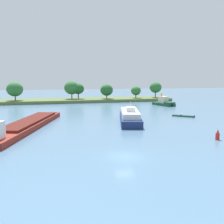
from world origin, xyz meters
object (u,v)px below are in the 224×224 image
object	(u,v)px
white_riverboat	(130,117)
channel_buoy_red	(218,135)
fishing_skiff	(183,116)
tugboat	(164,102)
cargo_barge	(26,125)

from	to	relation	value
white_riverboat	channel_buoy_red	xyz separation A→B (m)	(9.86, -19.44, -0.59)
channel_buoy_red	white_riverboat	bearing A→B (deg)	116.90
white_riverboat	fishing_skiff	world-z (taller)	white_riverboat
white_riverboat	fishing_skiff	xyz separation A→B (m)	(17.32, 4.34, -1.18)
tugboat	channel_buoy_red	world-z (taller)	tugboat
tugboat	white_riverboat	size ratio (longest dim) A/B	0.60
tugboat	white_riverboat	distance (m)	39.28
white_riverboat	tugboat	bearing A→B (deg)	51.37
cargo_barge	channel_buoy_red	world-z (taller)	cargo_barge
tugboat	white_riverboat	xyz separation A→B (m)	(-24.52, -30.68, 0.20)
fishing_skiff	tugboat	bearing A→B (deg)	74.70
tugboat	channel_buoy_red	xyz separation A→B (m)	(-14.66, -50.12, -0.39)
cargo_barge	channel_buoy_red	distance (m)	38.29
channel_buoy_red	tugboat	bearing A→B (deg)	73.69
tugboat	channel_buoy_red	bearing A→B (deg)	-106.31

